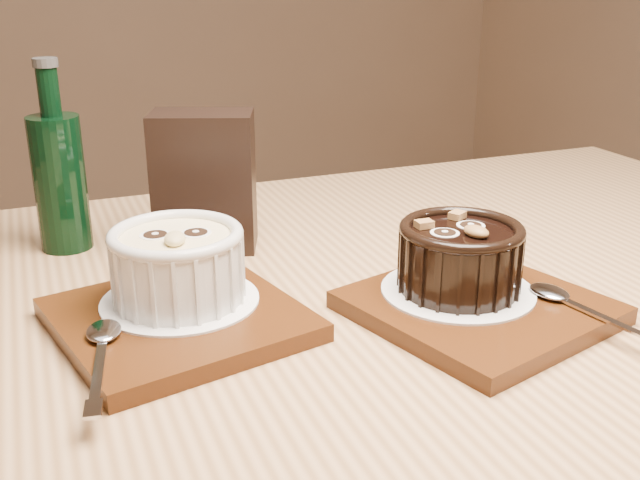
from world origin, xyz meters
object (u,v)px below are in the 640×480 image
(tray_left, at_px, (178,319))
(tray_right, at_px, (478,307))
(green_bottle, at_px, (60,178))
(table, at_px, (353,398))
(ramekin_white, at_px, (177,262))
(condiment_stand, at_px, (204,181))
(ramekin_dark, at_px, (460,254))

(tray_left, bearing_deg, tray_right, -20.84)
(green_bottle, bearing_deg, table, -52.17)
(ramekin_white, xyz_separation_m, green_bottle, (-0.06, 0.21, 0.02))
(table, distance_m, condiment_stand, 0.26)
(tray_left, bearing_deg, condiment_stand, 64.75)
(table, distance_m, tray_right, 0.14)
(green_bottle, bearing_deg, tray_right, -48.17)
(ramekin_white, distance_m, green_bottle, 0.22)
(tray_left, bearing_deg, ramekin_dark, -16.64)
(tray_left, xyz_separation_m, tray_right, (0.23, -0.09, 0.00))
(tray_right, bearing_deg, ramekin_white, 154.87)
(green_bottle, bearing_deg, condiment_stand, -24.88)
(table, height_order, green_bottle, green_bottle)
(table, height_order, tray_right, tray_right)
(table, xyz_separation_m, condiment_stand, (-0.07, 0.20, 0.16))
(tray_left, bearing_deg, ramekin_white, 67.80)
(table, height_order, condiment_stand, condiment_stand)
(ramekin_white, height_order, tray_right, ramekin_white)
(ramekin_white, relative_size, ramekin_dark, 1.05)
(table, relative_size, green_bottle, 6.53)
(table, relative_size, condiment_stand, 8.97)
(table, height_order, tray_left, tray_left)
(ramekin_white, bearing_deg, condiment_stand, 81.24)
(tray_left, relative_size, tray_right, 1.00)
(tray_right, bearing_deg, condiment_stand, 120.72)
(tray_right, distance_m, condiment_stand, 0.30)
(condiment_stand, bearing_deg, tray_right, -59.28)
(tray_left, bearing_deg, green_bottle, 102.90)
(ramekin_dark, bearing_deg, ramekin_white, 148.16)
(table, bearing_deg, tray_right, -35.53)
(tray_right, bearing_deg, tray_left, 159.16)
(table, bearing_deg, condiment_stand, 109.11)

